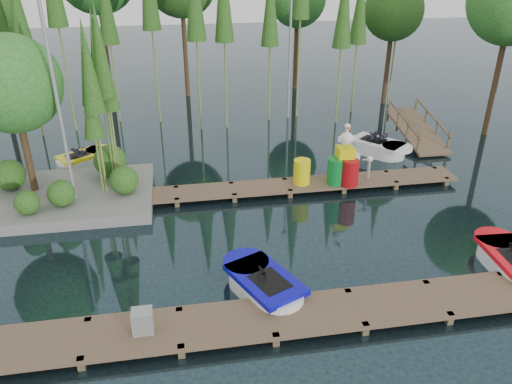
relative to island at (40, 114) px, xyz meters
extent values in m
plane|color=#1D2F36|center=(6.30, -3.29, -3.18)|extent=(90.00, 90.00, 0.00)
cube|color=brown|center=(6.30, -7.79, -2.93)|extent=(18.00, 1.50, 0.10)
cube|color=brown|center=(2.00, -8.42, -3.13)|extent=(0.16, 0.16, 0.50)
cube|color=brown|center=(2.00, -7.16, -3.13)|extent=(0.16, 0.16, 0.50)
cube|color=brown|center=(4.15, -8.42, -3.13)|extent=(0.16, 0.16, 0.50)
cube|color=brown|center=(4.15, -7.16, -3.13)|extent=(0.16, 0.16, 0.50)
cube|color=brown|center=(6.30, -8.42, -3.13)|extent=(0.16, 0.16, 0.50)
cube|color=brown|center=(6.30, -7.16, -3.13)|extent=(0.16, 0.16, 0.50)
cube|color=brown|center=(8.45, -8.42, -3.13)|extent=(0.16, 0.16, 0.50)
cube|color=brown|center=(8.45, -7.16, -3.13)|extent=(0.16, 0.16, 0.50)
cube|color=brown|center=(10.60, -8.42, -3.13)|extent=(0.16, 0.16, 0.50)
cube|color=brown|center=(10.60, -7.16, -3.13)|extent=(0.16, 0.16, 0.50)
cube|color=brown|center=(12.75, -7.16, -3.13)|extent=(0.16, 0.16, 0.50)
cube|color=brown|center=(7.30, -0.79, -2.93)|extent=(15.00, 1.20, 0.10)
cube|color=brown|center=(0.20, -1.27, -3.13)|extent=(0.16, 0.16, 0.50)
cube|color=brown|center=(0.20, -0.31, -3.13)|extent=(0.16, 0.16, 0.50)
cube|color=brown|center=(2.23, -1.27, -3.13)|extent=(0.16, 0.16, 0.50)
cube|color=brown|center=(2.23, -0.31, -3.13)|extent=(0.16, 0.16, 0.50)
cube|color=brown|center=(4.26, -1.27, -3.13)|extent=(0.16, 0.16, 0.50)
cube|color=brown|center=(4.26, -0.31, -3.13)|extent=(0.16, 0.16, 0.50)
cube|color=brown|center=(6.28, -1.27, -3.13)|extent=(0.16, 0.16, 0.50)
cube|color=brown|center=(6.28, -0.31, -3.13)|extent=(0.16, 0.16, 0.50)
cube|color=brown|center=(8.31, -1.27, -3.13)|extent=(0.16, 0.16, 0.50)
cube|color=brown|center=(8.31, -0.31, -3.13)|extent=(0.16, 0.16, 0.50)
cube|color=brown|center=(10.34, -1.27, -3.13)|extent=(0.16, 0.16, 0.50)
cube|color=brown|center=(10.34, -0.31, -3.13)|extent=(0.16, 0.16, 0.50)
cube|color=brown|center=(12.37, -1.27, -3.13)|extent=(0.16, 0.16, 0.50)
cube|color=brown|center=(12.37, -0.31, -3.13)|extent=(0.16, 0.16, 0.50)
cube|color=brown|center=(14.40, -1.27, -3.13)|extent=(0.16, 0.16, 0.50)
cube|color=brown|center=(14.40, -0.31, -3.13)|extent=(0.16, 0.16, 0.50)
cube|color=slate|center=(0.30, -0.29, -3.00)|extent=(6.20, 4.20, 0.42)
sphere|color=#2F5F1E|center=(-1.50, 0.31, -2.24)|extent=(1.10, 1.10, 1.10)
sphere|color=#2F5F1E|center=(0.50, -1.29, -2.34)|extent=(0.90, 0.90, 0.90)
sphere|color=#2F5F1E|center=(1.90, 0.91, -2.19)|extent=(1.20, 1.20, 1.20)
sphere|color=#2F5F1E|center=(-0.50, -1.69, -2.39)|extent=(0.80, 0.80, 0.80)
sphere|color=#2F5F1E|center=(2.50, -0.69, -2.29)|extent=(1.00, 1.00, 1.00)
cylinder|color=#3F2D1A|center=(-0.70, 0.11, -1.18)|extent=(0.24, 0.24, 3.60)
sphere|color=#357A2B|center=(-0.70, 0.11, 1.02)|extent=(3.20, 3.20, 3.20)
cylinder|color=olive|center=(2.04, 0.27, -0.22)|extent=(0.07, 0.07, 5.93)
cone|color=#2F5F1E|center=(2.04, 0.27, 1.86)|extent=(0.70, 0.70, 2.97)
cylinder|color=olive|center=(1.73, 0.11, -0.35)|extent=(0.07, 0.07, 5.66)
cone|color=#2F5F1E|center=(1.73, 0.11, 1.63)|extent=(0.70, 0.70, 2.83)
cylinder|color=olive|center=(2.23, 0.30, -0.57)|extent=(0.07, 0.07, 5.22)
cone|color=#2F5F1E|center=(2.23, 0.30, 1.26)|extent=(0.70, 0.70, 2.61)
cylinder|color=olive|center=(1.85, -0.51, -0.42)|extent=(0.07, 0.07, 5.53)
cone|color=#2F5F1E|center=(1.85, -0.51, 1.52)|extent=(0.70, 0.70, 2.76)
cylinder|color=olive|center=(1.71, -0.39, -1.18)|extent=(0.07, 0.07, 4.01)
cone|color=#2F5F1E|center=(1.71, -0.39, 0.23)|extent=(0.70, 0.70, 2.01)
cylinder|color=olive|center=(2.17, 0.16, -0.13)|extent=(0.07, 0.07, 6.11)
cone|color=#2F5F1E|center=(2.17, 0.16, 2.01)|extent=(0.70, 0.70, 3.05)
cylinder|color=#3F2D1A|center=(19.04, 3.61, -0.15)|extent=(0.26, 0.26, 6.06)
cylinder|color=#3F2D1A|center=(16.28, 9.35, -0.67)|extent=(0.26, 0.26, 5.02)
sphere|color=#2F5F1E|center=(16.28, 9.35, 1.84)|extent=(3.16, 3.16, 3.16)
cylinder|color=#3F2D1A|center=(12.04, 13.41, -0.53)|extent=(0.26, 0.26, 5.31)
cylinder|color=#3F2D1A|center=(5.30, 12.74, 0.05)|extent=(0.26, 0.26, 6.46)
cylinder|color=#3F2D1A|center=(0.88, 12.71, 0.24)|extent=(0.26, 0.26, 6.85)
cylinder|color=olive|center=(-3.43, 9.19, 1.00)|extent=(0.09, 0.09, 8.36)
cylinder|color=olive|center=(-1.86, 6.94, 0.55)|extent=(0.09, 0.09, 7.48)
cone|color=#2F5F1E|center=(-1.86, 6.94, 2.65)|extent=(0.90, 0.90, 4.11)
cylinder|color=olive|center=(-0.41, 7.53, 1.65)|extent=(0.09, 0.09, 9.66)
cylinder|color=olive|center=(1.62, 8.54, 0.66)|extent=(0.09, 0.09, 7.69)
cylinder|color=olive|center=(3.67, 8.19, 1.31)|extent=(0.09, 0.09, 8.99)
cylinder|color=olive|center=(5.66, 6.58, 1.03)|extent=(0.09, 0.09, 8.44)
cylinder|color=olive|center=(6.95, 6.71, 0.93)|extent=(0.09, 0.09, 8.22)
cylinder|color=olive|center=(9.25, 7.58, 0.52)|extent=(0.09, 0.09, 7.41)
cone|color=#2F5F1E|center=(9.25, 7.58, 2.59)|extent=(0.90, 0.90, 4.07)
cylinder|color=olive|center=(10.79, 7.80, 1.70)|extent=(0.09, 0.09, 9.77)
cylinder|color=olive|center=(12.54, 6.54, 0.52)|extent=(0.09, 0.09, 7.40)
cone|color=#2F5F1E|center=(12.54, 6.54, 2.59)|extent=(0.90, 0.90, 4.07)
cylinder|color=olive|center=(13.93, 8.13, 0.39)|extent=(0.09, 0.09, 7.14)
cone|color=#2F5F1E|center=(13.93, 8.13, 2.39)|extent=(0.90, 0.90, 3.93)
cylinder|color=olive|center=(16.47, 9.13, 1.12)|extent=(0.09, 0.09, 8.61)
cylinder|color=gray|center=(0.80, -0.79, 0.32)|extent=(0.12, 0.12, 7.00)
cylinder|color=gray|center=(10.30, 7.71, 0.32)|extent=(0.12, 0.12, 7.00)
cube|color=brown|center=(15.30, 3.21, -2.63)|extent=(1.50, 3.94, 0.95)
cube|color=brown|center=(14.60, 1.61, -2.59)|extent=(0.08, 0.08, 0.90)
cube|color=brown|center=(14.60, 2.71, -2.48)|extent=(0.08, 0.08, 0.90)
cube|color=brown|center=(14.60, 3.81, -2.37)|extent=(0.08, 0.08, 0.90)
cube|color=brown|center=(14.60, 4.91, -2.26)|extent=(0.08, 0.08, 0.90)
cube|color=brown|center=(14.60, 3.21, -2.03)|extent=(0.06, 3.54, 0.83)
cube|color=brown|center=(16.00, 1.61, -2.59)|extent=(0.08, 0.08, 0.90)
cube|color=brown|center=(16.00, 2.71, -2.48)|extent=(0.08, 0.08, 0.90)
cube|color=brown|center=(16.00, 3.81, -2.37)|extent=(0.08, 0.08, 0.90)
cube|color=brown|center=(16.00, 4.91, -2.26)|extent=(0.08, 0.08, 0.90)
cube|color=brown|center=(16.00, 3.21, -2.03)|extent=(0.06, 3.54, 0.83)
cube|color=white|center=(6.38, -6.63, -2.98)|extent=(1.64, 1.65, 0.57)
cylinder|color=white|center=(6.12, -6.06, -2.98)|extent=(1.64, 1.64, 0.57)
cylinder|color=white|center=(6.64, -7.20, -2.98)|extent=(1.64, 1.64, 0.57)
cube|color=#0806A8|center=(6.38, -6.63, -2.67)|extent=(2.04, 2.49, 0.14)
cylinder|color=#0806A8|center=(6.01, -5.80, -2.67)|extent=(1.67, 1.67, 0.14)
cube|color=black|center=(6.47, -6.82, -2.62)|extent=(1.12, 1.25, 0.06)
torus|color=black|center=(6.32, -6.49, -2.46)|extent=(0.26, 0.32, 0.27)
cube|color=white|center=(13.39, -6.70, -2.98)|extent=(1.26, 1.27, 0.55)
cylinder|color=white|center=(13.42, -6.10, -2.98)|extent=(1.26, 1.26, 0.55)
cylinder|color=red|center=(13.44, -5.82, -2.69)|extent=(1.29, 1.29, 0.14)
torus|color=black|center=(13.40, -6.55, -2.49)|extent=(0.16, 0.28, 0.26)
cube|color=white|center=(0.51, 3.01, -3.01)|extent=(1.50, 1.49, 0.49)
cylinder|color=white|center=(0.95, 3.32, -3.01)|extent=(1.49, 1.49, 0.49)
cylinder|color=white|center=(0.07, 2.70, -3.01)|extent=(1.49, 1.49, 0.49)
cube|color=yellow|center=(0.51, 3.01, -2.74)|extent=(2.15, 1.96, 0.12)
cylinder|color=yellow|center=(1.15, 3.46, -2.74)|extent=(1.52, 1.52, 0.12)
cube|color=black|center=(0.36, 2.91, -2.70)|extent=(1.10, 1.05, 0.05)
torus|color=black|center=(0.62, 3.09, -2.56)|extent=(0.28, 0.25, 0.24)
imported|color=#1E1E2D|center=(0.33, 2.88, -2.48)|extent=(0.48, 0.46, 0.87)
cube|color=white|center=(12.99, 2.17, -2.97)|extent=(1.77, 1.78, 0.58)
cylinder|color=white|center=(13.39, 1.68, -2.97)|extent=(1.77, 1.77, 0.58)
cylinder|color=white|center=(12.59, 2.66, -2.97)|extent=(1.77, 1.77, 0.58)
cube|color=white|center=(12.99, 2.17, -2.66)|extent=(2.38, 2.51, 0.15)
cylinder|color=white|center=(13.57, 1.45, -2.66)|extent=(1.80, 1.80, 0.15)
cube|color=black|center=(12.86, 2.33, -2.61)|extent=(1.26, 1.30, 0.06)
torus|color=black|center=(13.09, 2.05, -2.45)|extent=(0.30, 0.32, 0.28)
imported|color=#1E1E2D|center=(12.82, 2.37, -2.40)|extent=(0.51, 0.52, 0.94)
imported|color=#1E1E2D|center=(13.34, 2.31, -2.46)|extent=(0.39, 0.41, 0.71)
cube|color=gray|center=(3.32, -7.79, -2.59)|extent=(0.47, 0.40, 0.58)
cylinder|color=yellow|center=(8.84, -0.79, -2.42)|extent=(0.62, 0.62, 0.93)
cylinder|color=#0D7528|center=(10.08, -1.00, -2.39)|extent=(0.66, 0.66, 0.98)
cylinder|color=silver|center=(10.74, -0.67, -2.39)|extent=(0.66, 0.66, 0.98)
cylinder|color=#A50B0F|center=(10.52, -1.22, -2.39)|extent=(0.66, 0.66, 0.98)
cube|color=yellow|center=(10.41, -0.89, -1.71)|extent=(0.60, 0.60, 0.38)
sphere|color=white|center=(10.41, -0.89, -1.19)|extent=(0.48, 0.48, 0.48)
cylinder|color=white|center=(10.41, -0.89, -0.92)|extent=(0.11, 0.11, 0.33)
sphere|color=white|center=(10.41, -0.89, -0.73)|extent=(0.22, 0.22, 0.22)
cone|color=orange|center=(10.41, -1.11, -0.75)|extent=(0.11, 0.33, 0.11)
cube|color=white|center=(10.41, -0.89, -1.19)|extent=(0.60, 0.07, 0.20)
cylinder|color=gray|center=(11.43, -0.79, -2.55)|extent=(0.11, 0.11, 0.67)
sphere|color=white|center=(11.43, -0.79, -2.11)|extent=(0.22, 0.22, 0.22)
cube|color=gray|center=(11.43, -0.79, -2.11)|extent=(0.56, 0.04, 0.04)
cone|color=orange|center=(11.43, -0.92, -2.11)|extent=(0.04, 0.11, 0.04)
camera|label=1|loc=(4.39, -16.90, 5.13)|focal=35.00mm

